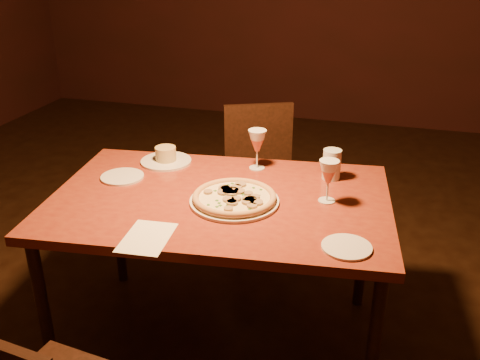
# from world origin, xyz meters

# --- Properties ---
(floor) EXTENTS (7.00, 7.00, 0.00)m
(floor) POSITION_xyz_m (0.00, 0.00, 0.00)
(floor) COLOR black
(floor) RESTS_ON ground
(dining_table) EXTENTS (1.49, 1.05, 0.75)m
(dining_table) POSITION_xyz_m (0.12, 0.01, 0.68)
(dining_table) COLOR maroon
(dining_table) RESTS_ON floor
(chair_far) EXTENTS (0.54, 0.54, 0.85)m
(chair_far) POSITION_xyz_m (0.08, 0.93, 0.48)
(chair_far) COLOR black
(chair_far) RESTS_ON floor
(pizza_plate) EXTENTS (0.36, 0.36, 0.04)m
(pizza_plate) POSITION_xyz_m (0.20, -0.02, 0.77)
(pizza_plate) COLOR silver
(pizza_plate) RESTS_ON dining_table
(ramekin_saucer) EXTENTS (0.24, 0.24, 0.08)m
(ramekin_saucer) POSITION_xyz_m (-0.24, 0.30, 0.77)
(ramekin_saucer) COLOR silver
(ramekin_saucer) RESTS_ON dining_table
(wine_glass_far) EXTENTS (0.09, 0.09, 0.19)m
(wine_glass_far) POSITION_xyz_m (0.20, 0.35, 0.84)
(wine_glass_far) COLOR #CB6B54
(wine_glass_far) RESTS_ON dining_table
(wine_glass_right) EXTENTS (0.08, 0.08, 0.18)m
(wine_glass_right) POSITION_xyz_m (0.55, 0.09, 0.84)
(wine_glass_right) COLOR #CB6B54
(wine_glass_right) RESTS_ON dining_table
(water_tumbler) EXTENTS (0.08, 0.08, 0.14)m
(water_tumbler) POSITION_xyz_m (0.54, 0.33, 0.82)
(water_tumbler) COLOR silver
(water_tumbler) RESTS_ON dining_table
(side_plate_left) EXTENTS (0.19, 0.19, 0.01)m
(side_plate_left) POSITION_xyz_m (-0.36, 0.08, 0.75)
(side_plate_left) COLOR silver
(side_plate_left) RESTS_ON dining_table
(side_plate_near) EXTENTS (0.18, 0.18, 0.01)m
(side_plate_near) POSITION_xyz_m (0.67, -0.25, 0.75)
(side_plate_near) COLOR silver
(side_plate_near) RESTS_ON dining_table
(menu_card) EXTENTS (0.18, 0.25, 0.00)m
(menu_card) POSITION_xyz_m (-0.03, -0.38, 0.75)
(menu_card) COLOR white
(menu_card) RESTS_ON dining_table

